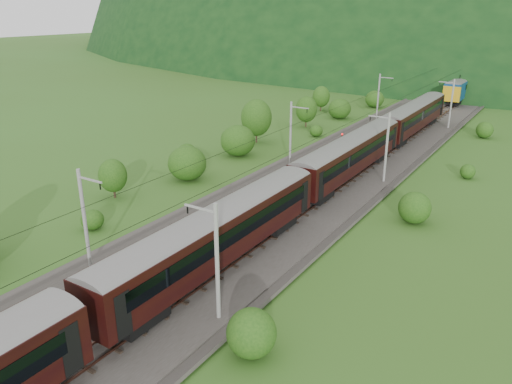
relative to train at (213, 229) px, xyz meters
The scene contains 14 objects.
ground 6.48m from the train, 117.59° to the right, with size 600.00×600.00×0.00m, color #37581B.
railbed 7.00m from the train, 113.94° to the left, with size 14.00×220.00×0.30m, color #38332D.
track_left 8.04m from the train, 131.60° to the left, with size 2.40×220.00×0.27m.
track_right 6.45m from the train, 90.00° to the left, with size 2.40×220.00×0.27m.
catenary_left 28.71m from the train, 107.27° to the left, with size 2.54×192.28×8.00m.
catenary_right 27.66m from the train, 82.27° to the left, with size 2.54×192.28×8.00m.
overhead_wires 6.73m from the train, 113.94° to the left, with size 4.83×198.00×0.03m.
mountain_ridge 319.78m from the train, 112.51° to the left, with size 336.00×280.00×132.00m, color black.
train is the anchor object (origin of this frame).
hazard_post_near 41.04m from the train, 93.68° to the left, with size 0.18×0.18×1.70m, color red.
hazard_post_far 40.04m from the train, 93.16° to the left, with size 0.16×0.16×1.54m, color red.
signal 37.47m from the train, 98.68° to the left, with size 0.27×0.27×2.44m.
vegetation_left 22.20m from the train, 139.89° to the left, with size 11.11×141.99×6.56m.
vegetation_right 10.07m from the train, 18.87° to the left, with size 6.55×100.68×2.74m.
Camera 1 is at (23.13, -21.97, 19.36)m, focal length 35.00 mm.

